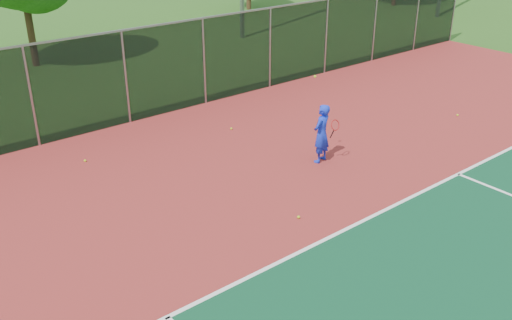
{
  "coord_description": "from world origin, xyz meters",
  "views": [
    {
      "loc": [
        -10.78,
        -4.17,
        6.86
      ],
      "look_at": [
        -3.35,
        5.0,
        1.3
      ],
      "focal_mm": 40.0,
      "sensor_mm": 36.0,
      "label": 1
    }
  ],
  "objects": [
    {
      "name": "practice_ball_1",
      "position": [
        -2.87,
        4.03,
        0.06
      ],
      "size": [
        0.07,
        0.07,
        0.07
      ],
      "primitive_type": "sphere",
      "color": "#BDE01A",
      "rests_on": "court_apron"
    },
    {
      "name": "tennis_player",
      "position": [
        -0.28,
        5.92,
        0.86
      ],
      "size": [
        0.69,
        0.69,
        2.52
      ],
      "color": "#1730DB",
      "rests_on": "court_apron"
    },
    {
      "name": "fence_back",
      "position": [
        0.0,
        12.0,
        1.56
      ],
      "size": [
        30.0,
        0.06,
        3.03
      ],
      "color": "black",
      "rests_on": "court_apron"
    },
    {
      "name": "practice_ball_3",
      "position": [
        -5.43,
        10.04,
        0.06
      ],
      "size": [
        0.07,
        0.07,
        0.07
      ],
      "primitive_type": "sphere",
      "color": "#BDE01A",
      "rests_on": "court_apron"
    },
    {
      "name": "court_apron",
      "position": [
        0.0,
        2.0,
        0.01
      ],
      "size": [
        30.0,
        20.0,
        0.02
      ],
      "primitive_type": "cube",
      "color": "maroon",
      "rests_on": "ground"
    },
    {
      "name": "practice_ball_4",
      "position": [
        -0.82,
        9.37,
        0.06
      ],
      "size": [
        0.07,
        0.07,
        0.07
      ],
      "primitive_type": "sphere",
      "color": "#BDE01A",
      "rests_on": "court_apron"
    },
    {
      "name": "practice_ball_2",
      "position": [
        5.83,
        5.53,
        0.06
      ],
      "size": [
        0.07,
        0.07,
        0.07
      ],
      "primitive_type": "sphere",
      "color": "#BDE01A",
      "rests_on": "court_apron"
    }
  ]
}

